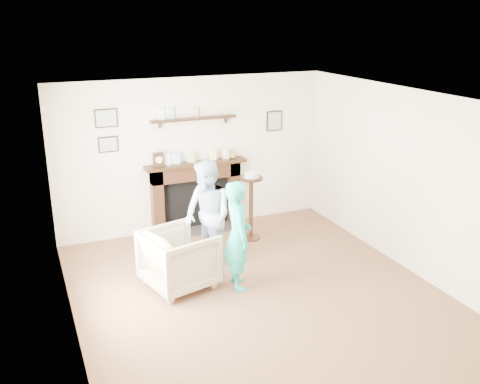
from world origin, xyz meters
name	(u,v)px	position (x,y,z in m)	size (l,w,h in m)	color
ground	(257,293)	(0.00, 0.00, 0.00)	(5.00, 5.00, 0.00)	brown
room_shell	(236,159)	(0.00, 0.69, 1.62)	(4.54, 5.02, 2.52)	#EFE0CB
armchair	(180,285)	(-0.85, 0.58, 0.00)	(0.83, 0.85, 0.78)	tan
man	(209,266)	(-0.31, 0.96, 0.00)	(0.75, 0.59, 1.55)	#CBDDFF
woman	(238,286)	(-0.15, 0.27, 0.00)	(0.53, 0.35, 1.45)	#21BCBC
pedestal_table	(251,196)	(0.65, 1.65, 0.72)	(0.37, 0.37, 1.17)	black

